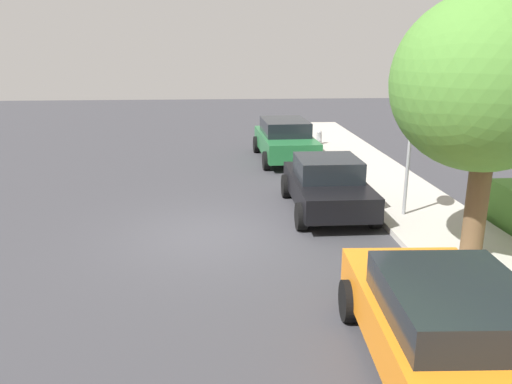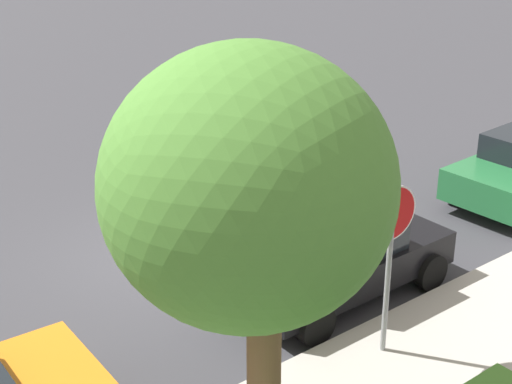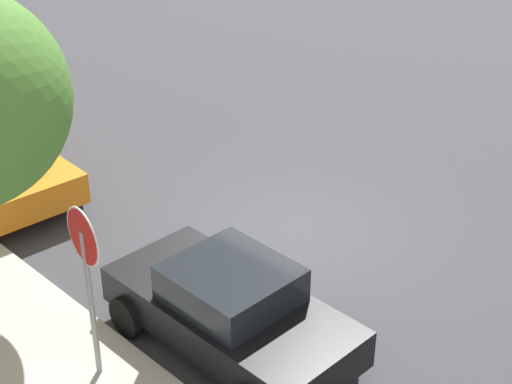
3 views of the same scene
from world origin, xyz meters
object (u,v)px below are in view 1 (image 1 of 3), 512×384
parked_car_green (285,139)px  street_tree_mid_block (484,84)px  stop_sign (410,143)px  fire_hydrant (319,139)px  parked_car_orange (451,331)px  parked_car_black (327,185)px

parked_car_green → street_tree_mid_block: bearing=13.3°
stop_sign → parked_car_green: size_ratio=0.61×
stop_sign → fire_hydrant: (-9.15, -0.29, -1.52)m
street_tree_mid_block → fire_hydrant: street_tree_mid_block is taller
fire_hydrant → street_tree_mid_block: bearing=2.4°
parked_car_orange → parked_car_green: parked_car_green is taller
stop_sign → fire_hydrant: stop_sign is taller
stop_sign → fire_hydrant: size_ratio=3.79×
parked_car_black → fire_hydrant: bearing=170.2°
parked_car_orange → fire_hydrant: parked_car_orange is taller
fire_hydrant → parked_car_orange: bearing=-5.1°
parked_car_orange → street_tree_mid_block: street_tree_mid_block is taller
parked_car_black → parked_car_orange: size_ratio=0.86×
street_tree_mid_block → parked_car_orange: bearing=-28.7°
parked_car_black → street_tree_mid_block: 4.78m
stop_sign → parked_car_black: stop_sign is taller
parked_car_orange → parked_car_green: size_ratio=1.01×
stop_sign → street_tree_mid_block: size_ratio=0.54×
stop_sign → street_tree_mid_block: 3.05m
parked_car_black → parked_car_green: bearing=-177.3°
parked_car_orange → fire_hydrant: bearing=174.9°
stop_sign → fire_hydrant: 9.28m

